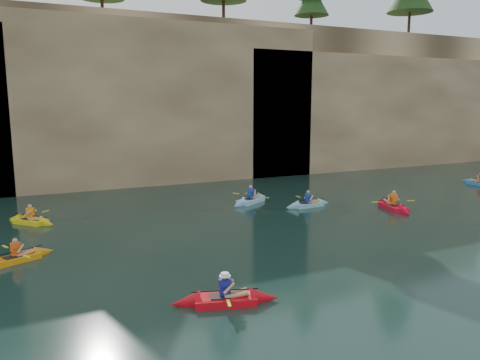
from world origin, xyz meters
name	(u,v)px	position (x,y,z in m)	size (l,w,h in m)	color
ground	(310,326)	(0.00, 0.00, 0.00)	(160.00, 160.00, 0.00)	black
cliff	(107,98)	(0.00, 30.00, 6.00)	(70.00, 16.00, 12.00)	tan
cliff_slab_center	(154,101)	(2.00, 22.60, 5.70)	(24.00, 2.40, 11.40)	tan
cliff_slab_east	(381,110)	(22.00, 22.60, 4.92)	(26.00, 2.40, 9.84)	tan
sea_cave_center	(66,167)	(-4.00, 21.95, 1.60)	(3.50, 1.00, 3.20)	black
sea_cave_east	(262,147)	(10.00, 21.95, 2.25)	(5.00, 1.00, 4.50)	black
main_kayaker	(225,299)	(-1.49, 2.11, 0.15)	(3.16, 2.06, 1.14)	red
kayaker_orange	(16,258)	(-6.89, 8.57, 0.13)	(2.84, 1.99, 1.07)	orange
kayaker_ltblue_near	(308,204)	(7.52, 11.69, 0.14)	(2.90, 2.25, 1.13)	#80BED6
kayaker_red_far	(393,206)	(11.36, 9.29, 0.15)	(2.39, 3.47, 1.25)	red
kayaker_yellow	(31,221)	(-6.31, 14.15, 0.14)	(2.40, 2.55, 1.15)	#D5C411
kayaker_ltblue_mid	(251,200)	(5.13, 13.94, 0.15)	(3.20, 2.31, 1.25)	#92CBF4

